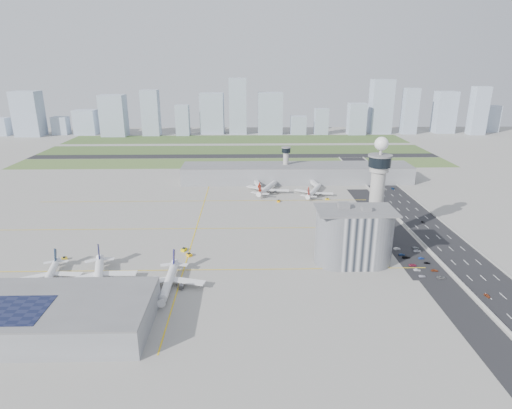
{
  "coord_description": "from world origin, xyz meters",
  "views": [
    {
      "loc": [
        -5.74,
        -235.61,
        104.9
      ],
      "look_at": [
        0.0,
        35.0,
        15.0
      ],
      "focal_mm": 30.0,
      "sensor_mm": 36.0,
      "label": 1
    }
  ],
  "objects_px": {
    "airplane_near_c": "(168,277)",
    "jet_bridge_near_0": "(14,297)",
    "car_lot_1": "(417,270)",
    "car_hw_2": "(393,189)",
    "airplane_near_b": "(98,272)",
    "car_lot_10": "(418,251)",
    "car_lot_9": "(421,258)",
    "car_lot_5": "(397,249)",
    "tug_0": "(64,258)",
    "car_hw_0": "(487,296)",
    "car_lot_6": "(441,278)",
    "jet_bridge_near_2": "(146,296)",
    "jet_bridge_far_1": "(312,183)",
    "car_hw_4": "(361,172)",
    "car_lot_3": "(406,257)",
    "car_lot_11": "(416,248)",
    "secondary_tower": "(286,161)",
    "tug_1": "(158,280)",
    "airplane_near_a": "(49,272)",
    "car_lot_8": "(427,263)",
    "car_lot_2": "(413,265)",
    "car_lot_7": "(435,270)",
    "car_lot_0": "(422,276)",
    "tug_5": "(327,199)",
    "tug_3": "(184,249)",
    "car_lot_4": "(402,255)",
    "airplane_far_a": "(268,185)",
    "control_tower": "(378,186)",
    "admin_building": "(354,236)",
    "tug_4": "(279,201)",
    "car_hw_1": "(423,222)",
    "jet_bridge_near_1": "(80,297)",
    "tug_2": "(189,255)"
  },
  "relations": [
    {
      "from": "car_lot_5",
      "to": "jet_bridge_near_1",
      "type": "bearing_deg",
      "value": 100.8
    },
    {
      "from": "jet_bridge_far_1",
      "to": "tug_3",
      "type": "bearing_deg",
      "value": -44.72
    },
    {
      "from": "jet_bridge_near_0",
      "to": "car_lot_6",
      "type": "xyz_separation_m",
      "value": [
        206.19,
        18.78,
        -2.23
      ]
    },
    {
      "from": "tug_3",
      "to": "car_hw_0",
      "type": "height_order",
      "value": "tug_3"
    },
    {
      "from": "car_lot_4",
      "to": "car_lot_10",
      "type": "relative_size",
      "value": 0.85
    },
    {
      "from": "control_tower",
      "to": "admin_building",
      "type": "height_order",
      "value": "control_tower"
    },
    {
      "from": "tug_2",
      "to": "jet_bridge_near_1",
      "type": "bearing_deg",
      "value": -171.86
    },
    {
      "from": "tug_3",
      "to": "car_hw_2",
      "type": "relative_size",
      "value": 0.78
    },
    {
      "from": "airplane_near_b",
      "to": "car_lot_7",
      "type": "bearing_deg",
      "value": 76.89
    },
    {
      "from": "jet_bridge_far_1",
      "to": "car_hw_0",
      "type": "xyz_separation_m",
      "value": [
        55.18,
        -192.36,
        -2.25
      ]
    },
    {
      "from": "car_lot_0",
      "to": "car_lot_9",
      "type": "bearing_deg",
      "value": -24.06
    },
    {
      "from": "car_lot_6",
      "to": "car_lot_8",
      "type": "distance_m",
      "value": 17.11
    },
    {
      "from": "car_hw_2",
      "to": "car_lot_5",
      "type": "bearing_deg",
      "value": -108.54
    },
    {
      "from": "airplane_near_c",
      "to": "jet_bridge_near_0",
      "type": "relative_size",
      "value": 3.03
    },
    {
      "from": "airplane_far_a",
      "to": "car_lot_2",
      "type": "xyz_separation_m",
      "value": [
        71.97,
        -142.7,
        -5.76
      ]
    },
    {
      "from": "airplane_near_a",
      "to": "car_lot_0",
      "type": "height_order",
      "value": "airplane_near_a"
    },
    {
      "from": "car_lot_1",
      "to": "car_hw_2",
      "type": "xyz_separation_m",
      "value": [
        37.42,
        153.54,
        0.04
      ]
    },
    {
      "from": "airplane_near_b",
      "to": "secondary_tower",
      "type": "bearing_deg",
      "value": 134.2
    },
    {
      "from": "airplane_near_c",
      "to": "car_lot_7",
      "type": "height_order",
      "value": "airplane_near_c"
    },
    {
      "from": "car_lot_3",
      "to": "car_lot_5",
      "type": "relative_size",
      "value": 1.15
    },
    {
      "from": "car_lot_5",
      "to": "car_hw_0",
      "type": "xyz_separation_m",
      "value": [
        24.74,
        -54.06,
        -0.03
      ]
    },
    {
      "from": "admin_building",
      "to": "car_hw_0",
      "type": "height_order",
      "value": "admin_building"
    },
    {
      "from": "car_lot_5",
      "to": "car_hw_4",
      "type": "height_order",
      "value": "car_hw_4"
    },
    {
      "from": "airplane_near_c",
      "to": "airplane_near_b",
      "type": "bearing_deg",
      "value": -99.93
    },
    {
      "from": "tug_3",
      "to": "car_lot_5",
      "type": "xyz_separation_m",
      "value": [
        125.62,
        -0.93,
        -0.38
      ]
    },
    {
      "from": "car_lot_9",
      "to": "airplane_near_c",
      "type": "bearing_deg",
      "value": 92.69
    },
    {
      "from": "car_lot_1",
      "to": "airplane_near_c",
      "type": "bearing_deg",
      "value": 102.34
    },
    {
      "from": "control_tower",
      "to": "car_lot_0",
      "type": "bearing_deg",
      "value": -75.98
    },
    {
      "from": "jet_bridge_far_1",
      "to": "tug_4",
      "type": "height_order",
      "value": "jet_bridge_far_1"
    },
    {
      "from": "jet_bridge_near_1",
      "to": "jet_bridge_near_2",
      "type": "distance_m",
      "value": 30.0
    },
    {
      "from": "jet_bridge_near_2",
      "to": "jet_bridge_far_1",
      "type": "relative_size",
      "value": 1.0
    },
    {
      "from": "admin_building",
      "to": "car_lot_11",
      "type": "bearing_deg",
      "value": 21.65
    },
    {
      "from": "airplane_near_c",
      "to": "tug_4",
      "type": "height_order",
      "value": "airplane_near_c"
    },
    {
      "from": "car_lot_0",
      "to": "car_lot_8",
      "type": "distance_m",
      "value": 17.59
    },
    {
      "from": "secondary_tower",
      "to": "jet_bridge_far_1",
      "type": "xyz_separation_m",
      "value": [
        22.0,
        -18.0,
        -15.95
      ]
    },
    {
      "from": "car_lot_6",
      "to": "airplane_near_c",
      "type": "bearing_deg",
      "value": 96.69
    },
    {
      "from": "airplane_near_a",
      "to": "car_lot_8",
      "type": "bearing_deg",
      "value": 83.12
    },
    {
      "from": "secondary_tower",
      "to": "tug_4",
      "type": "relative_size",
      "value": 10.27
    },
    {
      "from": "jet_bridge_near_2",
      "to": "car_lot_7",
      "type": "height_order",
      "value": "jet_bridge_near_2"
    },
    {
      "from": "tug_0",
      "to": "car_hw_0",
      "type": "xyz_separation_m",
      "value": [
        215.72,
        -44.49,
        -0.33
      ]
    },
    {
      "from": "jet_bridge_far_1",
      "to": "tug_1",
      "type": "relative_size",
      "value": 4.64
    },
    {
      "from": "car_lot_9",
      "to": "car_lot_10",
      "type": "distance_m",
      "value": 9.63
    },
    {
      "from": "car_hw_1",
      "to": "tug_0",
      "type": "bearing_deg",
      "value": -166.03
    },
    {
      "from": "car_hw_4",
      "to": "car_lot_11",
      "type": "bearing_deg",
      "value": -94.46
    },
    {
      "from": "tug_3",
      "to": "car_lot_9",
      "type": "height_order",
      "value": "tug_3"
    },
    {
      "from": "tug_5",
      "to": "car_lot_0",
      "type": "xyz_separation_m",
      "value": [
        25.46,
        -131.47,
        -0.22
      ]
    },
    {
      "from": "airplane_near_b",
      "to": "car_lot_10",
      "type": "relative_size",
      "value": 10.29
    },
    {
      "from": "tug_0",
      "to": "car_lot_0",
      "type": "xyz_separation_m",
      "value": [
        192.61,
        -24.5,
        -0.33
      ]
    },
    {
      "from": "jet_bridge_near_0",
      "to": "car_lot_2",
      "type": "bearing_deg",
      "value": -70.42
    },
    {
      "from": "jet_bridge_near_2",
      "to": "car_hw_4",
      "type": "height_order",
      "value": "jet_bridge_near_2"
    }
  ]
}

